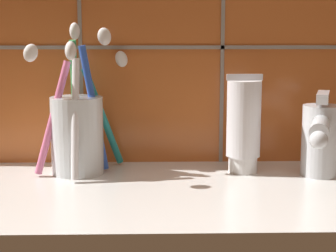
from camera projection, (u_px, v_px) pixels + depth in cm
name	position (u px, v px, depth cm)	size (l,w,h in cm)	color
sink_counter	(218.00, 197.00, 64.59)	(76.13, 28.44, 2.00)	silver
tile_wall_backsplash	(208.00, 5.00, 75.08)	(86.13, 1.72, 46.73)	#C6662D
toothbrush_cup	(78.00, 129.00, 70.73)	(13.10, 12.04, 19.08)	silver
toothpaste_tube	(244.00, 125.00, 71.15)	(4.54, 4.32, 12.60)	white
sink_faucet	(321.00, 137.00, 68.81)	(6.29, 12.50, 10.48)	silver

